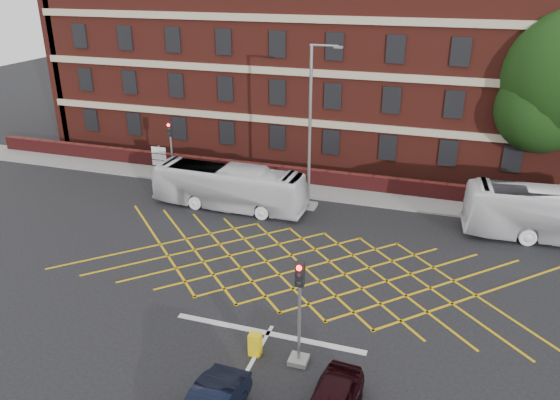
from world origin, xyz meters
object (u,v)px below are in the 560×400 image
(traffic_light_near, at_px, (299,323))
(utility_cabinet, at_px, (255,344))
(bus_left, at_px, (229,187))
(traffic_light_far, at_px, (172,159))
(street_lamp, at_px, (310,154))
(direction_signs, at_px, (159,157))

(traffic_light_near, xyz_separation_m, utility_cabinet, (-1.70, -0.07, -1.30))
(bus_left, relative_size, traffic_light_far, 2.23)
(utility_cabinet, bearing_deg, street_lamp, 96.90)
(utility_cabinet, bearing_deg, direction_signs, 129.14)
(street_lamp, bearing_deg, bus_left, -161.89)
(traffic_light_far, bearing_deg, street_lamp, -6.43)
(traffic_light_near, height_order, street_lamp, street_lamp)
(traffic_light_far, distance_m, utility_cabinet, 19.19)
(bus_left, bearing_deg, street_lamp, -70.12)
(street_lamp, bearing_deg, direction_signs, 169.59)
(bus_left, relative_size, direction_signs, 4.34)
(street_lamp, distance_m, direction_signs, 11.86)
(traffic_light_far, bearing_deg, traffic_light_near, -48.70)
(traffic_light_near, bearing_deg, utility_cabinet, -177.48)
(traffic_light_far, bearing_deg, direction_signs, 147.87)
(bus_left, xyz_separation_m, street_lamp, (4.66, 1.52, 2.10))
(direction_signs, bearing_deg, utility_cabinet, -50.86)
(street_lamp, xyz_separation_m, utility_cabinet, (1.71, -14.11, -2.97))
(bus_left, distance_m, traffic_light_far, 5.89)
(bus_left, xyz_separation_m, traffic_light_near, (8.06, -12.51, 0.43))
(traffic_light_far, relative_size, utility_cabinet, 4.62)
(bus_left, xyz_separation_m, direction_signs, (-6.83, 3.64, 0.05))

